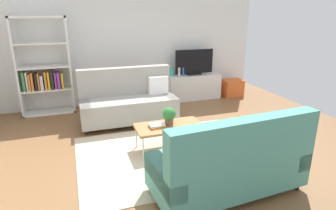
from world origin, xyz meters
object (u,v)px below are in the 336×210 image
bottle_0 (179,72)px  couch_green (229,163)px  bookshelf (44,71)px  tv_console (193,87)px  bottle_1 (183,72)px  coffee_table (169,127)px  tv (194,63)px  vase_0 (172,72)px  couch_beige (128,102)px  storage_trunk (232,88)px  table_book_0 (157,126)px  potted_plant (169,115)px

bottle_0 → couch_green: bearing=-102.0°
bookshelf → couch_green: bearing=-60.1°
tv_console → bottle_1: bearing=-172.4°
coffee_table → tv: tv is taller
coffee_table → tv_console: tv_console is taller
tv_console → vase_0: vase_0 is taller
couch_beige → tv_console: (1.92, 1.09, -0.12)m
couch_beige → bottle_0: size_ratio=8.89×
bookshelf → couch_beige: bearing=-34.8°
tv_console → bookshelf: (-3.52, 0.02, 0.63)m
tv → bookshelf: 3.52m
bookshelf → vase_0: 2.95m
couch_beige → storage_trunk: 3.18m
tv → table_book_0: (-1.74, -2.50, -0.52)m
vase_0 → tv: bearing=-6.9°
bookshelf → potted_plant: 3.23m
coffee_table → storage_trunk: bearing=42.5°
couch_beige → tv: (1.92, 1.07, 0.51)m
tv_console → storage_trunk: size_ratio=2.69×
table_book_0 → vase_0: 2.83m
storage_trunk → bottle_1: 1.50m
coffee_table → tv: (1.53, 2.49, 0.56)m
couch_green → potted_plant: 1.48m
tv_console → potted_plant: bearing=-121.5°
couch_beige → tv_console: size_ratio=1.36×
couch_beige → bookshelf: bearing=-34.5°
couch_beige → vase_0: bearing=-139.2°
couch_beige → vase_0: size_ratio=9.88×
tv → vase_0: 0.62m
vase_0 → bottle_0: size_ratio=0.90×
tv_console → bottle_1: 0.52m
potted_plant → table_book_0: size_ratio=1.24×
couch_green → vase_0: bearing=76.9°
potted_plant → bottle_1: (1.22, 2.45, 0.16)m
couch_green → potted_plant: size_ratio=6.55×
vase_0 → bottle_1: 0.29m
tv_console → storage_trunk: tv_console is taller
potted_plant → tv: bearing=58.3°
bookshelf → storage_trunk: bookshelf is taller
couch_beige → tv_console: couch_beige is taller
couch_green → table_book_0: couch_green is taller
table_book_0 → potted_plant: bearing=7.8°
couch_beige → potted_plant: 1.46m
tv → bottle_0: tv is taller
couch_beige → coffee_table: bearing=105.5°
coffee_table → potted_plant: size_ratio=3.70×
tv_console → table_book_0: bearing=-124.7°
couch_beige → bottle_0: bearing=-144.7°
bottle_0 → bottle_1: 0.11m
couch_beige → potted_plant: (0.39, -1.39, 0.14)m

